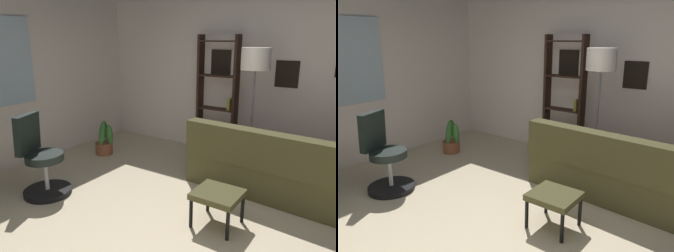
# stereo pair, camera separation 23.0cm
# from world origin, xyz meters

# --- Properties ---
(ground_plane) EXTENTS (4.90, 6.07, 0.10)m
(ground_plane) POSITION_xyz_m (0.00, 0.00, -0.05)
(ground_plane) COLOR beige
(wall_right_with_frames) EXTENTS (0.12, 6.07, 2.75)m
(wall_right_with_frames) POSITION_xyz_m (2.50, 0.00, 1.38)
(wall_right_with_frames) COLOR silver
(wall_right_with_frames) RESTS_ON ground_plane
(couch) EXTENTS (1.66, 2.10, 0.83)m
(couch) POSITION_xyz_m (1.59, -0.43, 0.29)
(couch) COLOR #454124
(couch) RESTS_ON ground_plane
(footstool) EXTENTS (0.43, 0.45, 0.36)m
(footstool) POSITION_xyz_m (0.40, -0.09, 0.31)
(footstool) COLOR #454124
(footstool) RESTS_ON ground_plane
(office_chair) EXTENTS (0.56, 0.58, 0.98)m
(office_chair) POSITION_xyz_m (-0.15, 1.95, 0.39)
(office_chair) COLOR black
(office_chair) RESTS_ON ground_plane
(bookshelf) EXTENTS (0.18, 0.64, 1.88)m
(bookshelf) POSITION_xyz_m (2.23, 0.82, 0.81)
(bookshelf) COLOR #301E16
(bookshelf) RESTS_ON ground_plane
(floor_lamp) EXTENTS (0.37, 0.37, 1.71)m
(floor_lamp) POSITION_xyz_m (1.84, 0.12, 1.46)
(floor_lamp) COLOR slate
(floor_lamp) RESTS_ON ground_plane
(potted_plant) EXTENTS (0.36, 0.41, 0.58)m
(potted_plant) POSITION_xyz_m (1.26, 2.31, 0.21)
(potted_plant) COLOR brown
(potted_plant) RESTS_ON ground_plane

